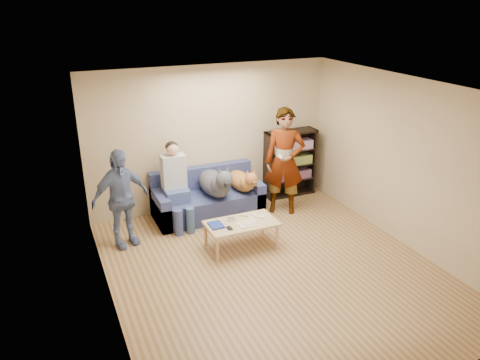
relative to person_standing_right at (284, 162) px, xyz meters
name	(u,v)px	position (x,y,z in m)	size (l,w,h in m)	color
ground	(273,269)	(-1.07, -1.68, -0.96)	(5.00, 5.00, 0.00)	olive
ceiling	(279,89)	(-1.07, -1.68, 1.64)	(5.00, 5.00, 0.00)	white
wall_back	(211,138)	(-1.07, 0.82, 0.34)	(4.50, 4.50, 0.00)	tan
wall_front	(407,284)	(-1.07, -4.18, 0.34)	(4.50, 4.50, 0.00)	tan
wall_left	(104,215)	(-3.32, -1.68, 0.34)	(5.00, 5.00, 0.00)	tan
wall_right	(407,163)	(1.18, -1.68, 0.34)	(5.00, 5.00, 0.00)	tan
blanket	(251,184)	(-0.52, 0.28, -0.46)	(0.41, 0.35, 0.14)	silver
person_standing_right	(284,162)	(0.00, 0.00, 0.00)	(0.70, 0.46, 1.91)	gray
person_standing_left	(120,199)	(-2.89, -0.09, -0.17)	(0.93, 0.39, 1.58)	#6E7CB0
held_controller	(280,157)	(-0.20, -0.20, 0.18)	(0.04, 0.13, 0.03)	white
notebook_blue	(216,225)	(-1.62, -0.84, -0.52)	(0.20, 0.26, 0.03)	navy
papers	(247,224)	(-1.17, -0.99, -0.53)	(0.26, 0.20, 0.01)	white
magazine	(248,222)	(-1.14, -0.97, -0.52)	(0.22, 0.17, 0.01)	beige
camera_silver	(231,219)	(-1.34, -0.77, -0.51)	(0.11, 0.06, 0.05)	#AFAFB3
controller_a	(255,216)	(-0.94, -0.79, -0.52)	(0.04, 0.13, 0.03)	white
controller_b	(262,217)	(-0.86, -0.87, -0.52)	(0.09, 0.06, 0.03)	white
headphone_cup_a	(254,220)	(-1.02, -0.91, -0.53)	(0.07, 0.07, 0.02)	white
headphone_cup_b	(252,218)	(-1.02, -0.83, -0.53)	(0.07, 0.07, 0.02)	silver
pen_orange	(244,227)	(-1.24, -1.05, -0.53)	(0.01, 0.01, 0.14)	#C2741B
pen_black	(244,216)	(-1.10, -0.71, -0.53)	(0.01, 0.01, 0.14)	black
wallet	(229,228)	(-1.47, -1.01, -0.53)	(0.07, 0.12, 0.01)	black
sofa	(207,200)	(-1.32, 0.42, -0.68)	(1.90, 0.85, 0.82)	#515B93
person_seated	(176,182)	(-1.91, 0.29, -0.18)	(0.40, 0.73, 1.47)	#454F98
dog_gray	(216,183)	(-1.21, 0.23, -0.29)	(0.46, 1.27, 0.66)	#4A4B53
dog_tan	(243,181)	(-0.70, 0.25, -0.35)	(0.36, 1.14, 0.52)	#A96533
coffee_table	(241,225)	(-1.22, -0.89, -0.58)	(1.10, 0.60, 0.42)	#D6B583
bookshelf	(290,162)	(0.48, 0.65, -0.28)	(1.00, 0.34, 1.30)	black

